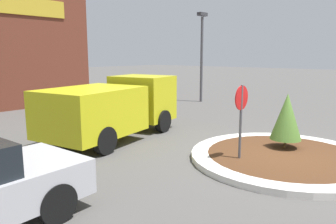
{
  "coord_description": "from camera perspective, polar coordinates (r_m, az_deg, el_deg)",
  "views": [
    {
      "loc": [
        -8.65,
        -3.21,
        2.87
      ],
      "look_at": [
        -1.28,
        3.12,
        1.16
      ],
      "focal_mm": 35.0,
      "sensor_mm": 36.0,
      "label": 1
    }
  ],
  "objects": [
    {
      "name": "island_shrub",
      "position": [
        10.12,
        19.96,
        -0.75
      ],
      "size": [
        0.89,
        0.89,
        1.61
      ],
      "color": "brown",
      "rests_on": "traffic_island"
    },
    {
      "name": "light_pole",
      "position": [
        20.13,
        5.9,
        10.84
      ],
      "size": [
        0.7,
        0.3,
        5.31
      ],
      "color": "#4C4C51",
      "rests_on": "ground_plane"
    },
    {
      "name": "ground_plane",
      "position": [
        9.66,
        19.56,
        -7.89
      ],
      "size": [
        120.0,
        120.0,
        0.0
      ],
      "primitive_type": "plane",
      "color": "#514F4C"
    },
    {
      "name": "utility_truck",
      "position": [
        11.39,
        -9.56,
        0.98
      ],
      "size": [
        5.53,
        3.08,
        2.05
      ],
      "rotation": [
        0.0,
        0.0,
        0.18
      ],
      "color": "gold",
      "rests_on": "ground_plane"
    },
    {
      "name": "stop_sign",
      "position": [
        8.67,
        12.61,
        0.27
      ],
      "size": [
        0.64,
        0.07,
        2.11
      ],
      "color": "#4C4C51",
      "rests_on": "ground_plane"
    },
    {
      "name": "traffic_island",
      "position": [
        9.64,
        19.59,
        -7.43
      ],
      "size": [
        5.11,
        5.11,
        0.16
      ],
      "color": "silver",
      "rests_on": "ground_plane"
    }
  ]
}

